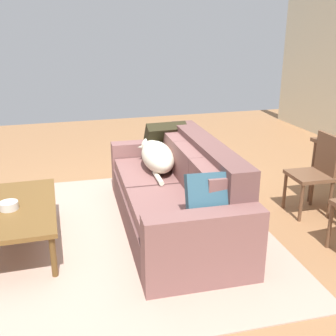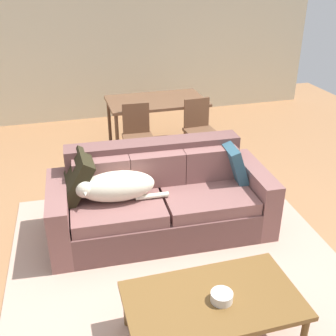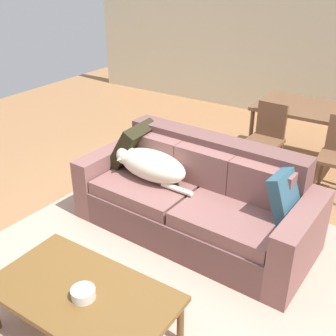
% 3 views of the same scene
% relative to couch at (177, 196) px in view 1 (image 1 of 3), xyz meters
% --- Properties ---
extents(ground_plane, '(10.00, 10.00, 0.00)m').
position_rel_couch_xyz_m(ground_plane, '(-0.20, -0.30, -0.34)').
color(ground_plane, '#996A43').
extents(area_rug, '(3.22, 3.30, 0.01)m').
position_rel_couch_xyz_m(area_rug, '(-0.00, -0.74, -0.33)').
color(area_rug, tan).
rests_on(area_rug, ground).
extents(couch, '(2.26, 1.05, 0.88)m').
position_rel_couch_xyz_m(couch, '(0.00, 0.00, 0.00)').
color(couch, brown).
rests_on(couch, ground).
extents(dog_on_left_cushion, '(0.90, 0.35, 0.29)m').
position_rel_couch_xyz_m(dog_on_left_cushion, '(-0.47, -0.09, 0.28)').
color(dog_on_left_cushion, beige).
rests_on(dog_on_left_cushion, couch).
extents(throw_pillow_by_left_arm, '(0.36, 0.47, 0.46)m').
position_rel_couch_xyz_m(throw_pillow_by_left_arm, '(-0.81, 0.09, 0.34)').
color(throw_pillow_by_left_arm, black).
rests_on(throw_pillow_by_left_arm, couch).
extents(throw_pillow_by_right_arm, '(0.26, 0.42, 0.41)m').
position_rel_couch_xyz_m(throw_pillow_by_right_arm, '(0.82, 0.02, 0.31)').
color(throw_pillow_by_right_arm, '#2F5668').
rests_on(throw_pillow_by_right_arm, couch).
extents(coffee_table, '(1.26, 0.71, 0.41)m').
position_rel_couch_xyz_m(coffee_table, '(-0.01, -1.52, 0.04)').
color(coffee_table, brown).
rests_on(coffee_table, ground).
extents(bowl_on_coffee_table, '(0.16, 0.16, 0.07)m').
position_rel_couch_xyz_m(bowl_on_coffee_table, '(0.04, -1.56, 0.11)').
color(bowl_on_coffee_table, silver).
rests_on(bowl_on_coffee_table, coffee_table).
extents(dining_chair_near_left, '(0.42, 0.42, 0.87)m').
position_rel_couch_xyz_m(dining_chair_near_left, '(0.09, 1.51, 0.15)').
color(dining_chair_near_left, brown).
rests_on(dining_chair_near_left, ground).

